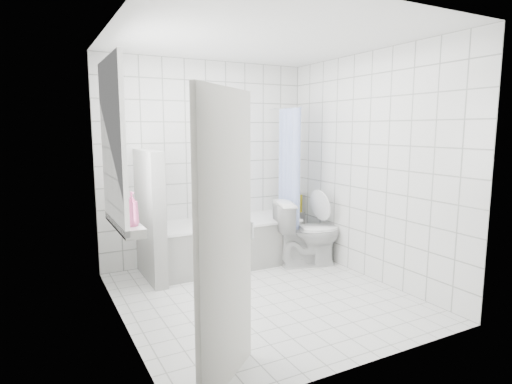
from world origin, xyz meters
TOP-DOWN VIEW (x-y plane):
  - ground at (0.00, 0.00)m, footprint 3.00×3.00m
  - ceiling at (0.00, 0.00)m, footprint 3.00×3.00m
  - wall_back at (0.00, 1.50)m, footprint 2.80×0.02m
  - wall_front at (0.00, -1.50)m, footprint 2.80×0.02m
  - wall_left at (-1.40, 0.00)m, footprint 0.02×3.00m
  - wall_right at (1.40, 0.00)m, footprint 0.02×3.00m
  - window_left at (-1.35, 0.30)m, footprint 0.01×0.90m
  - window_back at (0.10, 1.46)m, footprint 0.50×0.01m
  - window_sill at (-1.31, 0.30)m, footprint 0.18×1.02m
  - door at (-0.95, -1.22)m, footprint 0.63×0.56m
  - bathtub at (0.10, 1.12)m, footprint 1.82×0.77m
  - partition_wall at (-0.88, 1.07)m, footprint 0.15×0.85m
  - tiled_ledge at (1.29, 1.38)m, footprint 0.40×0.24m
  - toilet at (1.03, 0.65)m, footprint 0.91×0.66m
  - curtain_rod at (0.95, 1.10)m, footprint 0.02×0.80m
  - shower_curtain at (0.95, 0.97)m, footprint 0.14×0.48m
  - tub_faucet at (0.20, 1.46)m, footprint 0.18×0.06m
  - sill_bottles at (-1.30, 0.23)m, footprint 0.17×0.71m
  - ledge_bottles at (1.30, 1.34)m, footprint 0.16×0.17m

SIDE VIEW (x-z plane):
  - ground at x=0.00m, z-range 0.00..0.00m
  - tiled_ledge at x=1.29m, z-range 0.00..0.55m
  - bathtub at x=0.10m, z-range 0.00..0.58m
  - toilet at x=1.03m, z-range 0.00..0.84m
  - ledge_bottles at x=1.30m, z-range 0.54..0.79m
  - partition_wall at x=-0.88m, z-range 0.00..1.50m
  - tub_faucet at x=0.20m, z-range 0.82..0.88m
  - window_sill at x=-1.31m, z-range 0.82..0.90m
  - door at x=-0.95m, z-range 0.00..2.00m
  - sill_bottles at x=-1.30m, z-range 0.87..1.18m
  - shower_curtain at x=0.95m, z-range 0.21..1.99m
  - wall_back at x=0.00m, z-range 0.00..2.60m
  - wall_front at x=0.00m, z-range 0.00..2.60m
  - wall_left at x=-1.40m, z-range 0.00..2.60m
  - wall_right at x=1.40m, z-range 0.00..2.60m
  - window_left at x=-1.35m, z-range 0.90..2.30m
  - window_back at x=0.10m, z-range 1.70..2.20m
  - curtain_rod at x=0.95m, z-range 1.99..2.01m
  - ceiling at x=0.00m, z-range 2.60..2.60m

